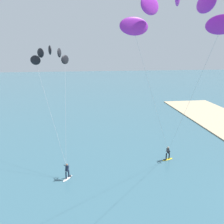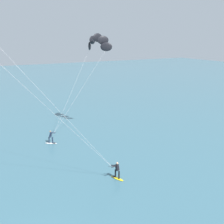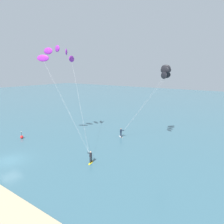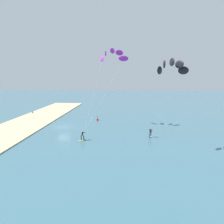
# 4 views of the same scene
# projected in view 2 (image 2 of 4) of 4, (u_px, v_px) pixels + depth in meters

# --- Properties ---
(kitesurfer_nearshore) EXTENTS (9.30, 4.76, 13.26)m
(kitesurfer_nearshore) POSITION_uv_depth(u_px,v_px,m) (95.00, 46.00, 36.66)
(kitesurfer_nearshore) COLOR white
(kitesurfer_nearshore) RESTS_ON ground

